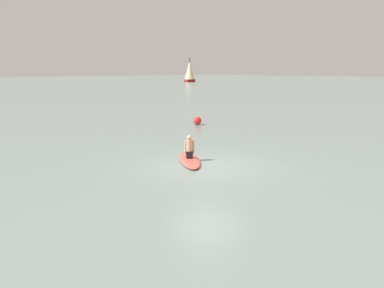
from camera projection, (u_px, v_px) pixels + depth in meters
ground_plane at (207, 166)px, 13.94m from camera, size 400.00×400.00×0.00m
surfboard at (189, 160)px, 14.62m from camera, size 2.85×2.31×0.12m
person_paddler at (189, 148)px, 14.53m from camera, size 0.38×0.37×0.89m
sailboat_near_left at (190, 71)px, 111.57m from camera, size 3.74×4.50×7.00m
buoy_marker at (197, 121)px, 24.29m from camera, size 0.52×0.52×0.52m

